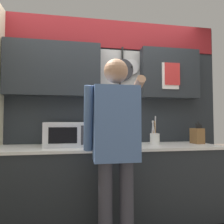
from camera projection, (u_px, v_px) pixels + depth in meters
base_cabinet_counter at (110, 186)px, 2.22m from camera, size 2.45×0.62×0.89m
back_wall_unit at (106, 95)px, 2.53m from camera, size 3.02×0.23×2.48m
microwave at (69, 134)px, 2.20m from camera, size 0.52×0.36×0.26m
knife_block at (197, 136)px, 2.46m from camera, size 0.12×0.16×0.27m
utensil_crock at (155, 138)px, 2.37m from camera, size 0.11×0.11×0.34m
person at (116, 139)px, 1.70m from camera, size 0.54×0.65×1.70m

